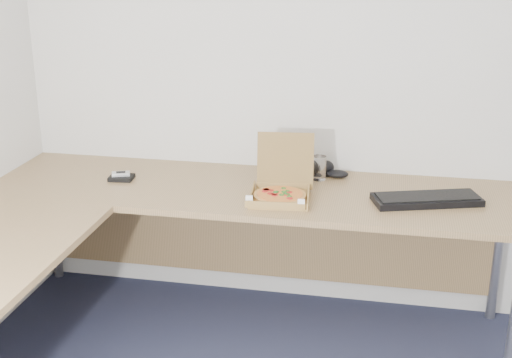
% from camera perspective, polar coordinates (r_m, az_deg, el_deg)
% --- Properties ---
extents(room_shell, '(3.50, 3.50, 2.50)m').
position_cam_1_polar(room_shell, '(1.72, 6.40, -1.07)').
color(room_shell, beige).
rests_on(room_shell, ground).
extents(desk, '(2.50, 2.20, 0.73)m').
position_cam_1_polar(desk, '(2.98, -8.24, -3.60)').
color(desk, olive).
rests_on(desk, ground).
extents(pizza_box, '(0.26, 0.31, 0.27)m').
position_cam_1_polar(pizza_box, '(3.13, 2.03, -1.07)').
color(pizza_box, olive).
rests_on(pizza_box, desk).
extents(drinking_glass, '(0.07, 0.07, 0.12)m').
position_cam_1_polar(drinking_glass, '(3.39, 5.24, 0.92)').
color(drinking_glass, white).
rests_on(drinking_glass, desk).
extents(keyboard, '(0.51, 0.31, 0.03)m').
position_cam_1_polar(keyboard, '(3.18, 13.91, -1.67)').
color(keyboard, black).
rests_on(keyboard, desk).
extents(mouse, '(0.12, 0.09, 0.04)m').
position_cam_1_polar(mouse, '(3.44, 6.75, 0.43)').
color(mouse, black).
rests_on(mouse, desk).
extents(wallet, '(0.12, 0.10, 0.02)m').
position_cam_1_polar(wallet, '(3.45, -11.05, 0.11)').
color(wallet, black).
rests_on(wallet, desk).
extents(phone, '(0.10, 0.07, 0.02)m').
position_cam_1_polar(phone, '(3.45, -11.10, 0.42)').
color(phone, '#B2B5BA').
rests_on(phone, wallet).
extents(dome_speaker, '(0.09, 0.09, 0.08)m').
position_cam_1_polar(dome_speaker, '(3.48, 5.82, 1.01)').
color(dome_speaker, black).
rests_on(dome_speaker, desk).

